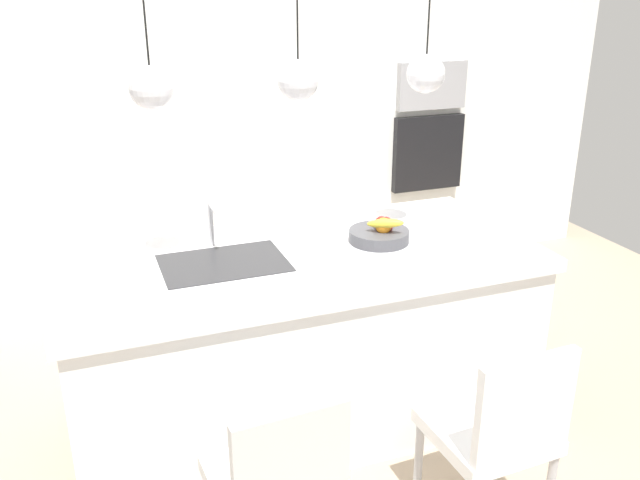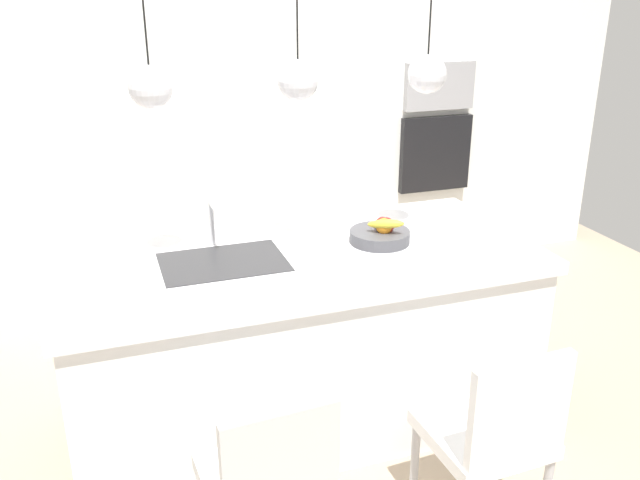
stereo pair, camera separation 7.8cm
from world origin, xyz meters
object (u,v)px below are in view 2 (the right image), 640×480
at_px(fruit_bowl, 381,233).
at_px(microwave, 439,86).
at_px(chair_middle, 494,432).
at_px(oven, 435,153).

relative_size(fruit_bowl, microwave, 0.54).
distance_m(fruit_bowl, chair_middle, 1.10).
distance_m(fruit_bowl, oven, 1.95).
bearing_deg(chair_middle, fruit_bowl, 92.43).
bearing_deg(fruit_bowl, oven, 54.11).
bearing_deg(microwave, chair_middle, -113.11).
relative_size(fruit_bowl, oven, 0.53).
distance_m(microwave, chair_middle, 2.95).
bearing_deg(chair_middle, oven, 66.89).
bearing_deg(fruit_bowl, microwave, 54.11).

